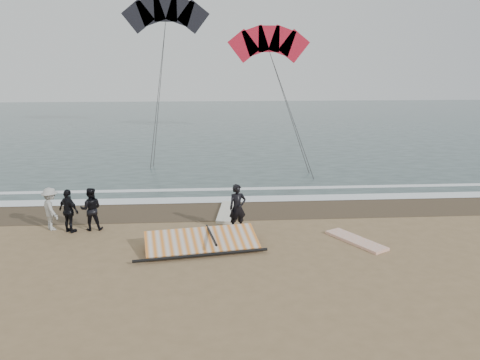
% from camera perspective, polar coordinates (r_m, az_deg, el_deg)
% --- Properties ---
extents(ground, '(120.00, 120.00, 0.00)m').
position_cam_1_polar(ground, '(14.57, 0.93, -8.99)').
color(ground, '#8C704C').
rests_on(ground, ground).
extents(sea, '(120.00, 54.00, 0.02)m').
position_cam_1_polar(sea, '(46.72, -2.52, 7.01)').
color(sea, '#233838').
rests_on(sea, ground).
extents(wet_sand, '(120.00, 2.80, 0.01)m').
position_cam_1_polar(wet_sand, '(18.78, -0.23, -3.61)').
color(wet_sand, '#4C3D2B').
rests_on(wet_sand, ground).
extents(foam_near, '(120.00, 0.90, 0.01)m').
position_cam_1_polar(foam_near, '(20.11, -0.49, -2.35)').
color(foam_near, white).
rests_on(foam_near, sea).
extents(foam_far, '(120.00, 0.45, 0.01)m').
position_cam_1_polar(foam_far, '(21.74, -0.76, -1.09)').
color(foam_far, white).
rests_on(foam_far, sea).
extents(man_main, '(0.69, 0.53, 1.67)m').
position_cam_1_polar(man_main, '(16.24, -0.31, -3.40)').
color(man_main, black).
rests_on(man_main, ground).
extents(board_white, '(1.64, 2.26, 0.09)m').
position_cam_1_polar(board_white, '(15.95, 13.95, -7.16)').
color(board_white, white).
rests_on(board_white, ground).
extents(board_cream, '(1.02, 2.65, 0.11)m').
position_cam_1_polar(board_cream, '(18.33, -1.47, -3.91)').
color(board_cream, silver).
rests_on(board_cream, ground).
extents(trio_cluster, '(2.31, 1.27, 1.54)m').
position_cam_1_polar(trio_cluster, '(17.34, -20.19, -3.40)').
color(trio_cluster, black).
rests_on(trio_cluster, ground).
extents(sail_rig, '(4.05, 2.23, 0.49)m').
position_cam_1_polar(sail_rig, '(15.06, -4.90, -7.46)').
color(sail_rig, black).
rests_on(sail_rig, ground).
extents(kite_red, '(7.16, 7.72, 16.63)m').
position_cam_1_polar(kite_red, '(38.01, 3.55, 15.96)').
color(kite_red, red).
rests_on(kite_red, ground).
extents(kite_dark, '(8.02, 7.42, 17.23)m').
position_cam_1_polar(kite_dark, '(40.49, -9.05, 19.05)').
color(kite_dark, black).
rests_on(kite_dark, ground).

